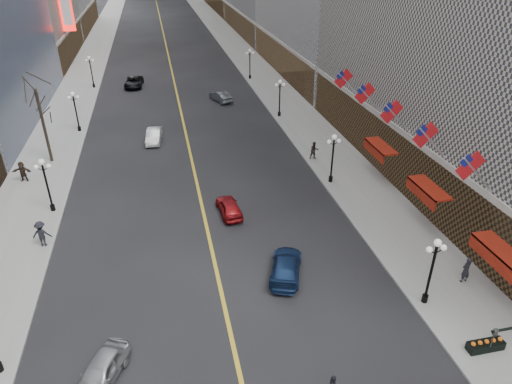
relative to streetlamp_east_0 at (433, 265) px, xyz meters
name	(u,v)px	position (x,y,z in m)	size (l,w,h in m)	color
sidewalk_east	(258,72)	(2.20, 56.00, -2.83)	(6.00, 230.00, 0.15)	gray
sidewalk_west	(82,82)	(-25.80, 56.00, -2.83)	(6.00, 230.00, 0.15)	gray
lane_line	(170,63)	(-11.80, 66.00, -2.89)	(0.25, 200.00, 0.02)	gold
streetlamp_east_0	(433,265)	(0.00, 0.00, 0.00)	(1.26, 0.44, 4.52)	black
streetlamp_east_1	(333,153)	(0.00, 16.00, 0.00)	(1.26, 0.44, 4.52)	black
streetlamp_east_2	(280,94)	(0.00, 34.00, 0.00)	(1.26, 0.44, 4.52)	black
streetlamp_east_3	(250,61)	(0.00, 52.00, 0.00)	(1.26, 0.44, 4.52)	black
streetlamp_west_1	(46,180)	(-23.60, 16.00, 0.00)	(1.26, 0.44, 4.52)	black
streetlamp_west_2	(75,107)	(-23.60, 34.00, 0.00)	(1.26, 0.44, 4.52)	black
streetlamp_west_3	(91,69)	(-23.60, 52.00, 0.00)	(1.26, 0.44, 4.52)	black
flag_1	(472,168)	(3.51, 3.00, 4.39)	(2.87, 0.12, 2.87)	#B2B2B7
flag_2	(427,137)	(3.51, 8.00, 4.39)	(2.87, 0.12, 2.87)	#B2B2B7
flag_3	(393,114)	(3.51, 13.00, 4.39)	(2.87, 0.12, 2.87)	#B2B2B7
flag_4	(367,95)	(3.51, 18.00, 4.39)	(2.87, 0.12, 2.87)	#B2B2B7
flag_5	(345,80)	(3.51, 23.00, 4.39)	(2.87, 0.12, 2.87)	#B2B2B7
awning_a	(499,253)	(4.30, 0.00, 0.18)	(1.40, 4.00, 0.93)	maroon
awning_b	(427,189)	(4.30, 8.00, 0.18)	(1.40, 4.00, 0.93)	maroon
awning_c	(379,147)	(4.30, 16.00, 0.18)	(1.40, 4.00, 0.93)	maroon
tree_west_far	(38,101)	(-25.30, 26.00, 3.34)	(3.60, 3.60, 7.92)	#2D231C
planter_east	(486,345)	(1.20, -4.00, -2.45)	(2.00, 0.60, 0.67)	black
car_nb_near	(101,372)	(-18.52, -1.64, -2.22)	(1.61, 4.00, 1.36)	#9FA1A7
car_nb_mid	(154,136)	(-15.33, 29.20, -2.22)	(1.45, 4.15, 1.37)	silver
car_nb_far	(134,82)	(-17.77, 51.45, -2.17)	(2.42, 5.25, 1.46)	black
car_sb_near	(286,266)	(-7.42, 4.39, -2.23)	(1.88, 4.64, 1.35)	navy
car_sb_mid	(229,207)	(-9.80, 12.66, -2.24)	(1.56, 3.88, 1.32)	maroon
car_sb_far	(221,96)	(-6.17, 41.78, -2.21)	(1.47, 4.23, 1.39)	#4E5256
ped_ne_corner	(466,270)	(3.40, 1.16, -1.84)	(0.67, 0.49, 1.83)	black
ped_east_walk	(314,150)	(0.10, 20.98, -1.86)	(0.87, 0.48, 1.79)	black
ped_west_walk	(42,234)	(-23.40, 11.01, -1.77)	(1.27, 0.52, 1.96)	black
ped_west_far	(22,171)	(-26.98, 22.01, -1.82)	(1.73, 0.50, 1.86)	black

